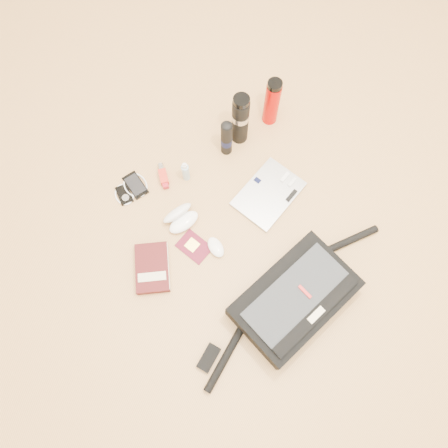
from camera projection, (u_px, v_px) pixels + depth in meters
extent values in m
plane|color=tan|center=(243.00, 244.00, 1.83)|extent=(4.00, 4.00, 0.00)
cube|color=black|center=(294.00, 299.00, 1.69)|extent=(0.52, 0.39, 0.11)
cube|color=#282B2F|center=(299.00, 298.00, 1.63)|extent=(0.45, 0.30, 0.01)
cube|color=black|center=(316.00, 315.00, 1.61)|extent=(0.41, 0.14, 0.01)
cube|color=beige|center=(316.00, 315.00, 1.61)|extent=(0.08, 0.04, 0.02)
cube|color=#AA1715|center=(305.00, 292.00, 1.63)|extent=(0.03, 0.06, 0.02)
cylinder|color=black|center=(226.00, 357.00, 1.66)|extent=(0.26, 0.18, 0.03)
cylinder|color=black|center=(347.00, 242.00, 1.81)|extent=(0.29, 0.05, 0.03)
cube|color=black|center=(209.00, 358.00, 1.66)|extent=(0.11, 0.10, 0.02)
cube|color=#A8A8AA|center=(268.00, 194.00, 1.89)|extent=(0.35, 0.30, 0.02)
cube|color=black|center=(257.00, 180.00, 1.91)|extent=(0.03, 0.03, 0.00)
cube|color=silver|center=(285.00, 177.00, 1.91)|extent=(0.05, 0.03, 0.01)
cube|color=silver|center=(292.00, 182.00, 1.90)|extent=(0.05, 0.03, 0.01)
cube|color=black|center=(292.00, 195.00, 1.88)|extent=(0.06, 0.04, 0.01)
cube|color=#400F10|center=(152.00, 268.00, 1.77)|extent=(0.20, 0.24, 0.04)
cube|color=beige|center=(169.00, 266.00, 1.78)|extent=(0.08, 0.18, 0.03)
cube|color=beige|center=(152.00, 277.00, 1.74)|extent=(0.12, 0.08, 0.00)
cube|color=#520B1C|center=(194.00, 247.00, 1.82)|extent=(0.14, 0.16, 0.01)
cube|color=#E6C151|center=(192.00, 245.00, 1.82)|extent=(0.06, 0.06, 0.00)
ellipsoid|color=white|center=(216.00, 247.00, 1.81)|extent=(0.06, 0.10, 0.03)
ellipsoid|color=white|center=(184.00, 222.00, 1.84)|extent=(0.15, 0.09, 0.04)
ellipsoid|color=silver|center=(177.00, 213.00, 1.84)|extent=(0.15, 0.10, 0.08)
ellipsoid|color=black|center=(178.00, 226.00, 1.83)|extent=(0.04, 0.03, 0.01)
ellipsoid|color=black|center=(189.00, 218.00, 1.84)|extent=(0.04, 0.03, 0.01)
cylinder|color=black|center=(184.00, 222.00, 1.83)|extent=(0.02, 0.01, 0.00)
cube|color=black|center=(124.00, 195.00, 1.90)|extent=(0.06, 0.10, 0.01)
cylinder|color=#939395|center=(126.00, 198.00, 1.89)|extent=(0.03, 0.03, 0.00)
torus|color=white|center=(124.00, 194.00, 1.90)|extent=(0.09, 0.09, 0.01)
cube|color=black|center=(135.00, 185.00, 1.91)|extent=(0.08, 0.13, 0.01)
cube|color=black|center=(135.00, 185.00, 1.91)|extent=(0.07, 0.10, 0.00)
torus|color=silver|center=(135.00, 185.00, 1.91)|extent=(0.11, 0.11, 0.01)
cube|color=red|center=(164.00, 177.00, 1.92)|extent=(0.05, 0.07, 0.03)
cube|color=maroon|center=(166.00, 186.00, 1.90)|extent=(0.03, 0.03, 0.02)
cylinder|color=#A3A3A5|center=(161.00, 168.00, 1.93)|extent=(0.03, 0.04, 0.03)
cylinder|color=#99B8CE|center=(186.00, 172.00, 1.89)|extent=(0.04, 0.04, 0.10)
cylinder|color=silver|center=(185.00, 166.00, 1.83)|extent=(0.03, 0.03, 0.02)
cylinder|color=silver|center=(184.00, 165.00, 1.82)|extent=(0.02, 0.02, 0.01)
cylinder|color=black|center=(227.00, 139.00, 1.88)|extent=(0.05, 0.05, 0.20)
cylinder|color=black|center=(226.00, 141.00, 1.91)|extent=(0.05, 0.05, 0.04)
ellipsoid|color=black|center=(227.00, 126.00, 1.79)|extent=(0.05, 0.05, 0.02)
cylinder|color=black|center=(240.00, 121.00, 1.88)|extent=(0.08, 0.08, 0.26)
cylinder|color=#ABABAE|center=(240.00, 117.00, 1.85)|extent=(0.09, 0.09, 0.03)
cylinder|color=black|center=(241.00, 101.00, 1.75)|extent=(0.08, 0.08, 0.03)
cylinder|color=#A80502|center=(272.00, 104.00, 1.92)|extent=(0.08, 0.08, 0.24)
cylinder|color=black|center=(275.00, 85.00, 1.80)|extent=(0.07, 0.07, 0.02)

